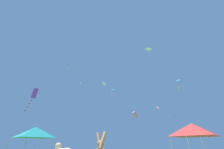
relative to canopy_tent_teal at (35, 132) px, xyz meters
name	(u,v)px	position (x,y,z in m)	size (l,w,h in m)	color
canopy_tent_teal	(35,132)	(0.00, 0.00, 0.00)	(3.07, 3.07, 3.29)	#9E9EA3
canopy_tent_red	(193,130)	(13.98, -3.15, -0.04)	(3.03, 3.03, 3.24)	#9E9EA3
kite_white_delta	(104,84)	(5.96, 16.38, 12.64)	(1.29, 1.35, 0.80)	white
kite_pink_box	(135,115)	(12.53, 13.07, 4.30)	(1.17, 1.11, 1.35)	pink
kite_yellow_delta	(80,83)	(-0.42, 17.89, 13.31)	(0.78, 0.85, 1.41)	yellow
kite_pink_diamond	(159,108)	(15.89, 8.40, 4.52)	(0.83, 0.80, 0.84)	pink
kite_purple_box	(34,94)	(-1.95, 1.31, 4.48)	(0.99, 1.02, 2.95)	purple
kite_purple_diamond	(176,117)	(19.82, 11.07, 3.59)	(1.06, 0.96, 0.37)	purple
kite_cyan_diamond	(113,90)	(8.15, 14.70, 10.28)	(0.82, 1.01, 1.86)	#2DB7CC
kite_cyan_delta	(178,80)	(24.47, 15.27, 13.21)	(2.05, 2.07, 2.92)	#2DB7CC
kite_white_diamond	(149,49)	(13.48, 2.19, 12.33)	(1.07, 0.93, 1.71)	white
kite_green_diamond	(67,64)	(-2.37, 11.44, 15.17)	(0.65, 0.52, 1.27)	green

